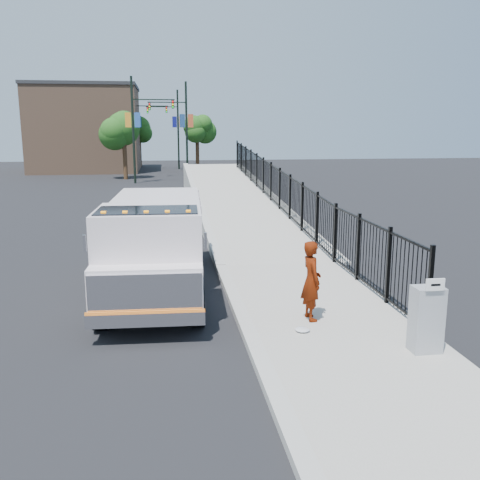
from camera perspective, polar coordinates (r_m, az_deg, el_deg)
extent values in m
plane|color=black|center=(12.44, -0.04, -7.96)|extent=(120.00, 120.00, 0.00)
cube|color=#9E998E|center=(11.04, 11.59, -10.52)|extent=(3.55, 12.00, 0.12)
cube|color=#ADAAA3|center=(10.57, 1.53, -11.20)|extent=(0.30, 12.00, 0.16)
cube|color=#9E998E|center=(28.15, -0.38, 3.26)|extent=(3.95, 24.06, 3.19)
cube|color=black|center=(24.37, 4.23, 4.02)|extent=(0.10, 28.00, 1.80)
cube|color=black|center=(14.48, -8.87, -3.02)|extent=(1.28, 6.65, 0.21)
cube|color=white|center=(12.08, -9.60, -1.27)|extent=(2.38, 2.24, 1.95)
cube|color=white|center=(11.03, -9.94, -5.17)|extent=(2.32, 0.79, 0.97)
cube|color=silver|center=(10.69, -10.08, -5.73)|extent=(2.24, 0.18, 0.83)
cube|color=silver|center=(10.77, -10.02, -8.33)|extent=(2.34, 0.28, 0.27)
cube|color=orange|center=(10.72, -10.05, -7.59)|extent=(2.33, 0.16, 0.06)
cube|color=black|center=(11.72, -9.78, 1.24)|extent=(2.20, 1.36, 0.83)
cube|color=white|center=(15.50, -8.73, 1.66)|extent=(2.52, 4.19, 1.65)
cube|color=silver|center=(11.20, -16.23, -0.33)|extent=(0.06, 0.06, 0.34)
cube|color=silver|center=(11.00, -3.70, -0.08)|extent=(0.06, 0.06, 0.34)
cube|color=orange|center=(11.42, -14.36, 2.84)|extent=(0.10, 0.08, 0.06)
cube|color=orange|center=(11.36, -12.18, 2.90)|extent=(0.10, 0.08, 0.06)
cube|color=orange|center=(11.32, -9.97, 2.95)|extent=(0.10, 0.08, 0.06)
cube|color=orange|center=(11.29, -7.76, 3.00)|extent=(0.10, 0.08, 0.06)
cube|color=orange|center=(11.28, -5.53, 3.05)|extent=(0.10, 0.08, 0.06)
cylinder|color=black|center=(11.82, -14.63, -6.94)|extent=(0.36, 0.99, 0.97)
cylinder|color=black|center=(11.67, -4.61, -6.83)|extent=(0.36, 0.99, 0.97)
cylinder|color=black|center=(16.37, -12.08, -1.58)|extent=(0.36, 0.99, 0.97)
cylinder|color=black|center=(16.25, -4.91, -1.44)|extent=(0.36, 0.99, 0.97)
cylinder|color=black|center=(17.40, -11.69, -0.76)|extent=(0.36, 0.99, 0.97)
cylinder|color=black|center=(17.30, -4.95, -0.63)|extent=(0.36, 0.99, 0.97)
imported|color=#531503|center=(11.65, 7.62, -4.32)|extent=(0.47, 0.67, 1.75)
cube|color=gray|center=(10.58, 19.26, -7.99)|extent=(0.55, 0.40, 1.25)
cube|color=white|center=(10.18, 20.11, -4.49)|extent=(0.35, 0.04, 0.22)
ellipsoid|color=silver|center=(11.21, 6.68, -9.46)|extent=(0.31, 0.31, 0.08)
cylinder|color=black|center=(42.20, -11.32, 11.36)|extent=(0.18, 0.18, 8.00)
cube|color=black|center=(42.20, -9.21, 14.57)|extent=(3.20, 0.08, 0.08)
cube|color=black|center=(42.19, -7.18, 14.15)|extent=(0.18, 0.22, 0.60)
cube|color=#2A56A5|center=(42.18, -10.88, 12.47)|extent=(0.45, 0.04, 1.10)
cube|color=orange|center=(42.22, -11.85, 12.43)|extent=(0.45, 0.04, 1.10)
cylinder|color=black|center=(46.43, -5.71, 11.56)|extent=(0.18, 0.18, 8.00)
cube|color=black|center=(46.43, -7.81, 14.35)|extent=(3.20, 0.08, 0.08)
cube|color=black|center=(46.42, -9.63, 13.86)|extent=(0.18, 0.22, 0.60)
cube|color=#C6502A|center=(46.45, -5.29, 12.55)|extent=(0.45, 0.04, 1.10)
cube|color=navy|center=(46.42, -6.18, 12.54)|extent=(0.45, 0.04, 1.10)
cylinder|color=black|center=(54.38, -11.06, 11.44)|extent=(0.18, 0.18, 8.00)
cube|color=black|center=(54.37, -9.43, 13.93)|extent=(3.20, 0.08, 0.08)
cube|color=black|center=(54.35, -7.85, 13.61)|extent=(0.18, 0.22, 0.60)
cube|color=#225A8B|center=(54.37, -10.72, 12.30)|extent=(0.45, 0.04, 1.10)
cube|color=#C43D1C|center=(54.40, -11.47, 12.27)|extent=(0.45, 0.04, 1.10)
cylinder|color=black|center=(56.38, -6.61, 11.59)|extent=(0.18, 0.18, 8.00)
cube|color=black|center=(56.39, -8.34, 13.88)|extent=(3.20, 0.08, 0.08)
cube|color=black|center=(56.39, -9.83, 13.48)|extent=(0.18, 0.22, 0.60)
cube|color=#CD6F06|center=(56.39, -6.27, 12.41)|extent=(0.45, 0.04, 1.10)
cube|color=navy|center=(56.37, -6.99, 12.39)|extent=(0.45, 0.04, 1.10)
cylinder|color=#382314|center=(45.76, -12.16, 8.34)|extent=(0.36, 0.36, 3.20)
sphere|color=#194714|center=(45.69, -12.29, 11.35)|extent=(2.85, 2.85, 2.85)
cylinder|color=#382314|center=(52.00, -4.56, 8.96)|extent=(0.36, 0.36, 3.20)
sphere|color=#194714|center=(51.94, -4.60, 11.61)|extent=(2.06, 2.06, 2.06)
cylinder|color=#382314|center=(60.94, -10.63, 9.22)|extent=(0.36, 0.36, 3.20)
sphere|color=#194714|center=(60.88, -10.71, 11.48)|extent=(2.49, 2.49, 2.49)
cube|color=#8C664C|center=(56.06, -16.04, 11.21)|extent=(10.00, 10.00, 8.00)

